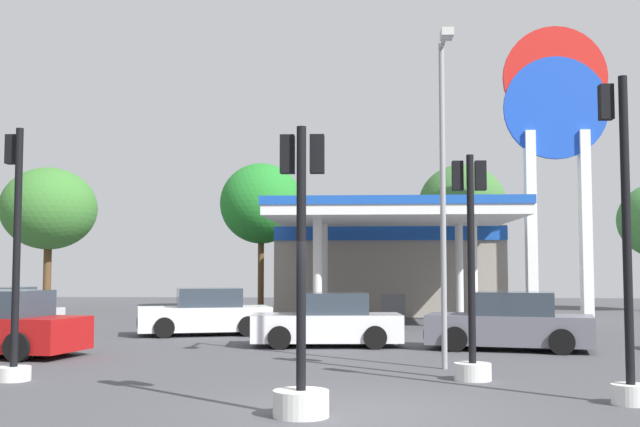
{
  "coord_description": "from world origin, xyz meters",
  "views": [
    {
      "loc": [
        0.15,
        -11.9,
        2.11
      ],
      "look_at": [
        -1.42,
        14.27,
        3.93
      ],
      "focal_mm": 44.38,
      "sensor_mm": 36.0,
      "label": 1
    }
  ],
  "objects": [
    {
      "name": "station_pole_sign",
      "position": [
        7.78,
        20.19,
        7.59
      ],
      "size": [
        4.19,
        0.56,
        11.93
      ],
      "color": "white",
      "rests_on": "ground"
    },
    {
      "name": "traffic_signal_3",
      "position": [
        -0.8,
        -0.49,
        1.23
      ],
      "size": [
        0.8,
        0.8,
        4.18
      ],
      "color": "silver",
      "rests_on": "ground"
    },
    {
      "name": "car_0",
      "position": [
        3.84,
        8.98,
        0.68
      ],
      "size": [
        4.47,
        2.65,
        1.5
      ],
      "color": "black",
      "rests_on": "ground"
    },
    {
      "name": "car_3",
      "position": [
        -5.0,
        13.02,
        0.67
      ],
      "size": [
        4.45,
        2.85,
        1.48
      ],
      "color": "black",
      "rests_on": "ground"
    },
    {
      "name": "tree_2",
      "position": [
        4.72,
        26.4,
        5.14
      ],
      "size": [
        4.2,
        4.2,
        7.11
      ],
      "color": "brown",
      "rests_on": "ground"
    },
    {
      "name": "traffic_signal_1",
      "position": [
        4.2,
        0.81,
        1.82
      ],
      "size": [
        0.63,
        0.66,
        5.17
      ],
      "color": "silver",
      "rests_on": "ground"
    },
    {
      "name": "gas_station",
      "position": [
        1.11,
        24.19,
        2.34
      ],
      "size": [
        10.07,
        13.87,
        4.56
      ],
      "color": "gray",
      "rests_on": "ground"
    },
    {
      "name": "tree_0",
      "position": [
        -15.94,
        27.04,
        5.1
      ],
      "size": [
        4.79,
        4.79,
        7.2
      ],
      "color": "brown",
      "rests_on": "ground"
    },
    {
      "name": "ground_plane",
      "position": [
        0.0,
        0.0,
        0.0
      ],
      "size": [
        90.0,
        90.0,
        0.0
      ],
      "primitive_type": "plane",
      "color": "#47474C",
      "rests_on": "ground"
    },
    {
      "name": "traffic_signal_2",
      "position": [
        -6.53,
        2.77,
        1.68
      ],
      "size": [
        0.64,
        0.68,
        4.8
      ],
      "color": "silver",
      "rests_on": "ground"
    },
    {
      "name": "traffic_signal_0",
      "position": [
        2.13,
        3.37,
        1.55
      ],
      "size": [
        0.7,
        0.71,
        4.29
      ],
      "color": "silver",
      "rests_on": "ground"
    },
    {
      "name": "car_2",
      "position": [
        -0.94,
        9.65,
        0.66
      ],
      "size": [
        4.16,
        2.1,
        1.45
      ],
      "color": "black",
      "rests_on": "ground"
    },
    {
      "name": "tree_1",
      "position": [
        -5.28,
        28.23,
        5.41
      ],
      "size": [
        4.21,
        4.21,
        7.49
      ],
      "color": "brown",
      "rests_on": "ground"
    },
    {
      "name": "corner_streetlamp",
      "position": [
        1.76,
        4.79,
        4.18
      ],
      "size": [
        0.24,
        1.48,
        6.96
      ],
      "color": "gray",
      "rests_on": "ground"
    }
  ]
}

